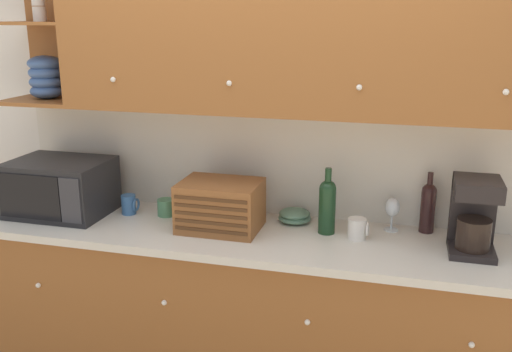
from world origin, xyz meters
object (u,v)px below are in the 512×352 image
object	(u,v)px
mug	(167,207)
microwave	(60,187)
mug_blue_second	(129,204)
mug_patterned_third	(358,229)
bowl_stack_on_counter	(295,216)
second_wine_bottle	(327,204)
wine_glass	(392,209)
coffee_maker	(474,215)
bread_box	(220,206)
wine_bottle	(428,205)

from	to	relation	value
mug	microwave	bearing A→B (deg)	-168.86
mug_blue_second	mug	size ratio (longest dim) A/B	1.01
mug	mug_patterned_third	bearing A→B (deg)	-3.83
bowl_stack_on_counter	microwave	bearing A→B (deg)	-171.33
mug_blue_second	mug_patterned_third	bearing A→B (deg)	-1.85
second_wine_bottle	wine_glass	bearing A→B (deg)	20.69
second_wine_bottle	coffee_maker	bearing A→B (deg)	-4.86
microwave	bread_box	size ratio (longest dim) A/B	1.29
microwave	wine_glass	bearing A→B (deg)	6.56
bread_box	wine_bottle	world-z (taller)	wine_bottle
bowl_stack_on_counter	coffee_maker	world-z (taller)	coffee_maker
mug_blue_second	second_wine_bottle	bearing A→B (deg)	0.05
mug	mug_patterned_third	world-z (taller)	mug_patterned_third
bowl_stack_on_counter	second_wine_bottle	distance (m)	0.24
bowl_stack_on_counter	mug_patterned_third	size ratio (longest dim) A/B	1.66
bowl_stack_on_counter	wine_bottle	size ratio (longest dim) A/B	0.56
bowl_stack_on_counter	coffee_maker	xyz separation A→B (m)	(0.85, -0.16, 0.14)
wine_bottle	coffee_maker	xyz separation A→B (m)	(0.19, -0.20, 0.04)
bread_box	wine_glass	bearing A→B (deg)	13.55
microwave	second_wine_bottle	bearing A→B (deg)	3.33
wine_bottle	wine_glass	bearing A→B (deg)	-170.85
mug_blue_second	bread_box	size ratio (longest dim) A/B	0.27
mug_patterned_third	coffee_maker	world-z (taller)	coffee_maker
mug_patterned_third	coffee_maker	xyz separation A→B (m)	(0.52, -0.02, 0.13)
second_wine_bottle	bread_box	bearing A→B (deg)	-170.90
mug_blue_second	bread_box	distance (m)	0.56
second_wine_bottle	wine_bottle	world-z (taller)	second_wine_bottle
microwave	wine_bottle	world-z (taller)	wine_bottle
mug_blue_second	mug_patterned_third	size ratio (longest dim) A/B	1.03
microwave	second_wine_bottle	xyz separation A→B (m)	(1.43, 0.08, 0.00)
mug	wine_glass	distance (m)	1.18
bread_box	second_wine_bottle	world-z (taller)	second_wine_bottle
mug_patterned_third	second_wine_bottle	bearing A→B (deg)	165.40
mug_blue_second	bowl_stack_on_counter	size ratio (longest dim) A/B	0.62
mug_blue_second	mug	distance (m)	0.21
second_wine_bottle	mug	bearing A→B (deg)	178.15
microwave	mug	size ratio (longest dim) A/B	4.87
mug	wine_bottle	distance (m)	1.36
mug_blue_second	mug_patterned_third	world-z (taller)	mug_blue_second
wine_glass	mug	bearing A→B (deg)	-175.68
mug_blue_second	bread_box	xyz separation A→B (m)	(0.55, -0.08, 0.07)
mug_blue_second	bowl_stack_on_counter	distance (m)	0.90
bowl_stack_on_counter	wine_bottle	distance (m)	0.67
bread_box	bowl_stack_on_counter	world-z (taller)	bread_box
mug_blue_second	coffee_maker	xyz separation A→B (m)	(1.75, -0.06, 0.12)
microwave	bread_box	world-z (taller)	microwave
mug_blue_second	wine_glass	world-z (taller)	wine_glass
mug_patterned_third	wine_bottle	bearing A→B (deg)	29.77
microwave	wine_glass	world-z (taller)	microwave
mug_patterned_third	coffee_maker	bearing A→B (deg)	-1.84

